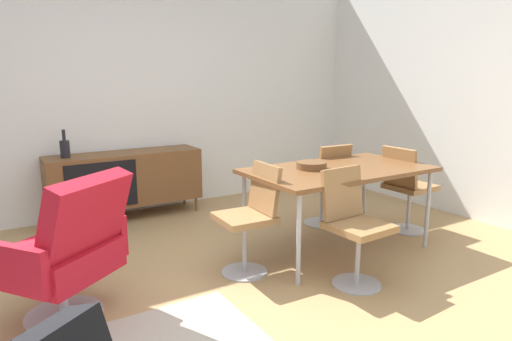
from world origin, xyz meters
The scene contains 11 objects.
ground_plane centered at (0.00, 0.00, 0.00)m, with size 8.32×8.32×0.00m, color tan.
wall_back centered at (0.00, 2.60, 1.40)m, with size 6.80×0.12×2.80m, color white.
sideboard centered at (-0.01, 2.30, 0.44)m, with size 1.60×0.45×0.72m.
vase_cobalt centered at (-0.59, 2.30, 0.82)m, with size 0.09×0.09×0.28m.
dining_table centered at (1.31, 0.40, 0.70)m, with size 1.60×0.90×0.74m.
wooden_bowl_on_table centered at (1.08, 0.50, 0.77)m, with size 0.26×0.26×0.06m, color brown.
dining_chair_far_end centered at (2.20, 0.40, 0.47)m, with size 0.43×0.41×0.86m.
dining_chair_front_left centered at (0.95, -0.16, 0.47)m, with size 0.42×0.44×0.86m.
dining_chair_back_right centered at (1.66, 0.96, 0.47)m, with size 0.42×0.44×0.86m.
dining_chair_near_window centered at (0.42, 0.39, 0.47)m, with size 0.44×0.42×0.86m.
lounge_chair_red centered at (-0.92, 0.40, 0.47)m, with size 0.90×0.89×0.95m.
Camera 1 is at (-1.31, -2.45, 1.51)m, focal length 31.50 mm.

